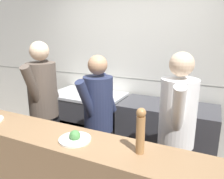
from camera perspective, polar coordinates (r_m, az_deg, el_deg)
wall_back_tiled at (r=3.46m, az=5.28°, el=5.45°), size 8.00×0.06×2.60m
oven_range at (r=3.60m, az=-6.30°, el=-8.14°), size 1.14×0.71×0.92m
prep_counter at (r=3.18m, az=13.96°, el=-11.88°), size 1.28×0.65×0.92m
stock_pot at (r=3.40m, az=-4.87°, el=0.21°), size 0.27×0.27×0.16m
plated_dish_appetiser at (r=1.90m, az=-9.66°, el=-12.35°), size 0.27×0.27×0.09m
pepper_mill at (r=1.64m, az=7.47°, el=-10.45°), size 0.07×0.07×0.36m
chef_head_cook at (r=2.90m, az=-17.41°, el=-3.62°), size 0.43×0.77×1.76m
chef_sous at (r=2.52m, az=-3.55°, el=-7.47°), size 0.37×0.71×1.62m
chef_line at (r=2.23m, az=16.46°, el=-10.11°), size 0.39×0.74×1.69m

